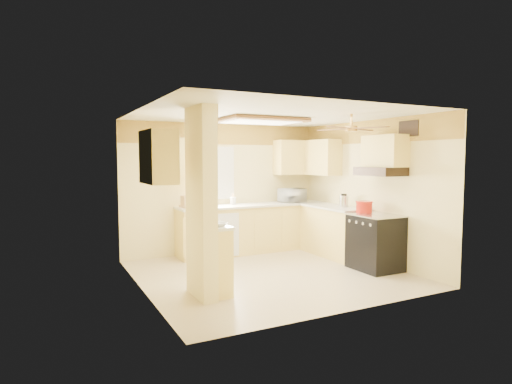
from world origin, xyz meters
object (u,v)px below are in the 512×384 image
dutch_oven (364,207)px  kettle (344,201)px  stove (375,242)px  microwave (292,195)px  bowl (219,224)px

dutch_oven → kettle: 0.64m
stove → microwave: 2.22m
microwave → kettle: 1.24m
dutch_oven → kettle: bearing=83.3°
bowl → dutch_oven: 2.85m
dutch_oven → kettle: size_ratio=1.19×
microwave → kettle: (0.39, -1.18, -0.03)m
kettle → bowl: bearing=-160.1°
bowl → kettle: (2.89, 1.04, 0.09)m
stove → dutch_oven: (0.01, 0.30, 0.55)m
stove → bowl: 2.85m
stove → dutch_oven: 0.63m
bowl → kettle: kettle is taller
stove → bowl: bearing=-177.8°
bowl → stove: bearing=2.2°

